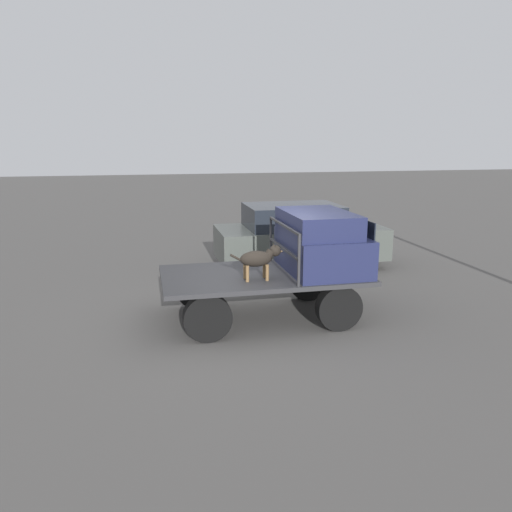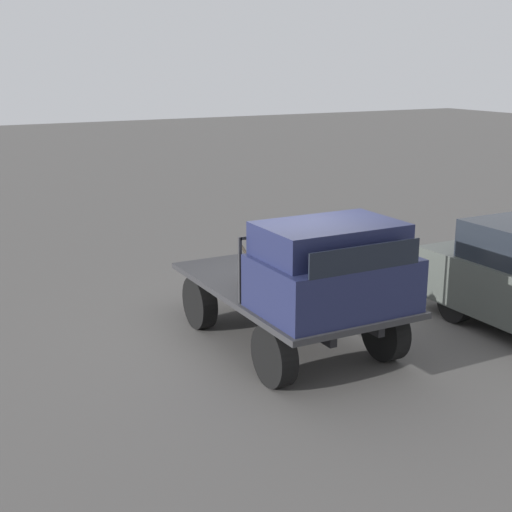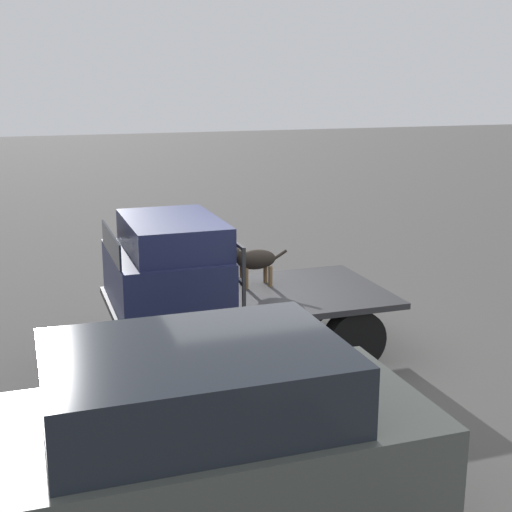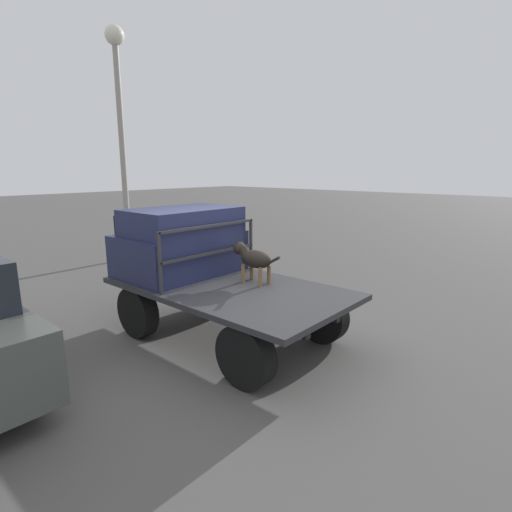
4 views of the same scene
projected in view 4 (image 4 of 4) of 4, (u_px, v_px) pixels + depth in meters
ground_plane at (229, 338)px, 6.25m from camera, size 80.00×80.00×0.00m
flatbed_truck at (228, 301)px, 6.11m from camera, size 3.71×2.05×0.87m
truck_cab at (181, 243)px, 6.65m from camera, size 1.36×1.93×1.11m
truck_headboard at (210, 244)px, 6.18m from camera, size 0.04×1.93×0.89m
dog at (253, 258)px, 6.17m from camera, size 0.95×0.28×0.64m
light_pole_near at (119, 102)px, 10.83m from camera, size 0.51×0.51×6.29m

